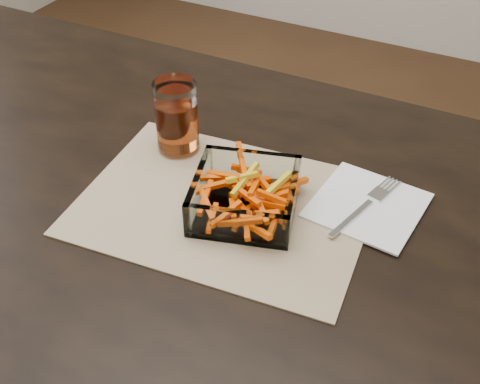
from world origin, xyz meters
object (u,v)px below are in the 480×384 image
dining_table (153,223)px  glass_bowl (245,198)px  tumbler (177,119)px  fork (367,204)px

dining_table → glass_bowl: bearing=4.3°
tumbler → glass_bowl: bearing=-28.3°
dining_table → fork: bearing=17.2°
dining_table → fork: 0.37m
tumbler → fork: (0.35, -0.00, -0.05)m
glass_bowl → tumbler: tumbler is taller
dining_table → fork: fork is taller
dining_table → fork: (0.34, 0.11, 0.10)m
dining_table → glass_bowl: glass_bowl is taller
tumbler → fork: 0.35m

